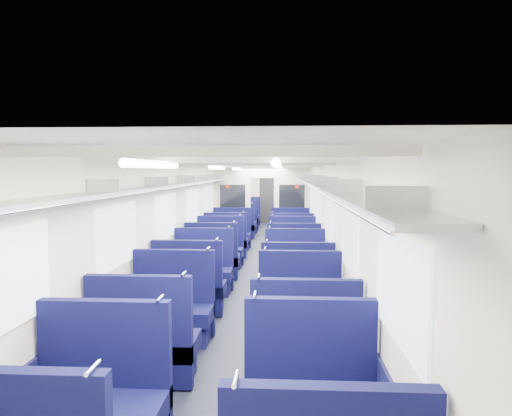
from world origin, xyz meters
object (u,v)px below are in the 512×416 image
(seat_8, at_px, (189,290))
(seat_13, at_px, (293,261))
(seat_6, at_px, (172,312))
(seat_24, at_px, (244,220))
(seat_16, at_px, (226,243))
(seat_20, at_px, (238,227))
(seat_19, at_px, (290,237))
(seat_18, at_px, (232,236))
(seat_11, at_px, (295,274))
(seat_2, at_px, (99,405))
(seat_27, at_px, (288,217))
(seat_7, at_px, (300,314))
(seat_4, at_px, (144,348))
(seat_12, at_px, (213,260))
(seat_15, at_px, (292,252))
(seat_10, at_px, (203,273))
(seat_14, at_px, (220,251))
(seat_5, at_px, (305,354))
(seat_9, at_px, (297,293))
(end_door, at_px, (268,199))
(bulkhead, at_px, (262,204))
(seat_17, at_px, (291,244))
(seat_25, at_px, (288,220))
(seat_23, at_px, (289,224))
(seat_22, at_px, (241,224))
(seat_3, at_px, (311,402))
(seat_26, at_px, (247,217))

(seat_8, relative_size, seat_13, 1.00)
(seat_6, distance_m, seat_24, 11.23)
(seat_13, height_order, seat_16, same)
(seat_20, bearing_deg, seat_19, -50.54)
(seat_18, bearing_deg, seat_11, -70.45)
(seat_2, xyz_separation_m, seat_27, (1.66, 14.82, 0.00))
(seat_7, height_order, seat_13, same)
(seat_4, xyz_separation_m, seat_20, (0.00, 10.20, 0.00))
(seat_11, distance_m, seat_12, 2.02)
(seat_7, distance_m, seat_27, 12.44)
(seat_15, relative_size, seat_24, 1.00)
(seat_10, height_order, seat_14, same)
(seat_5, height_order, seat_9, same)
(end_door, xyz_separation_m, seat_20, (-0.83, -4.74, -0.63))
(seat_16, distance_m, seat_19, 2.09)
(bulkhead, bearing_deg, seat_20, 123.49)
(seat_20, bearing_deg, seat_10, -90.00)
(end_door, bearing_deg, seat_17, -84.16)
(seat_11, bearing_deg, seat_9, -90.00)
(seat_13, xyz_separation_m, seat_16, (-1.66, 2.27, 0.00))
(seat_9, xyz_separation_m, seat_24, (-1.66, 10.22, 0.00))
(seat_8, relative_size, seat_10, 1.00)
(seat_11, xyz_separation_m, seat_24, (-1.66, 8.93, 0.00))
(end_door, xyz_separation_m, seat_25, (0.83, -2.44, -0.63))
(seat_23, bearing_deg, seat_16, -111.14)
(seat_14, height_order, seat_22, same)
(seat_8, bearing_deg, seat_25, 80.76)
(seat_11, bearing_deg, seat_19, 90.00)
(seat_14, relative_size, seat_23, 1.00)
(seat_7, bearing_deg, seat_15, 90.00)
(seat_18, bearing_deg, end_door, 83.02)
(seat_6, xyz_separation_m, seat_8, (0.00, 1.11, 0.00))
(seat_8, bearing_deg, seat_27, 81.68)
(seat_2, distance_m, seat_3, 1.67)
(seat_18, height_order, seat_23, same)
(seat_22, bearing_deg, seat_11, -77.85)
(seat_14, relative_size, seat_25, 1.00)
(seat_7, bearing_deg, seat_26, 97.62)
(seat_19, bearing_deg, seat_8, -105.76)
(seat_7, distance_m, seat_19, 6.98)
(seat_6, xyz_separation_m, seat_13, (1.66, 3.46, 0.00))
(seat_13, relative_size, seat_27, 1.00)
(bulkhead, xyz_separation_m, seat_23, (0.83, 2.26, -0.86))
(seat_10, relative_size, seat_25, 1.00)
(seat_25, relative_size, seat_26, 1.00)
(seat_9, relative_size, seat_19, 1.00)
(seat_12, distance_m, seat_13, 1.66)
(seat_3, bearing_deg, seat_5, 90.00)
(seat_8, distance_m, seat_27, 11.47)
(end_door, bearing_deg, seat_2, -92.95)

